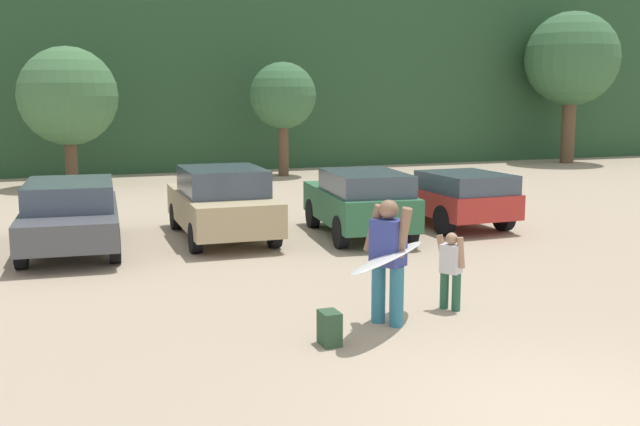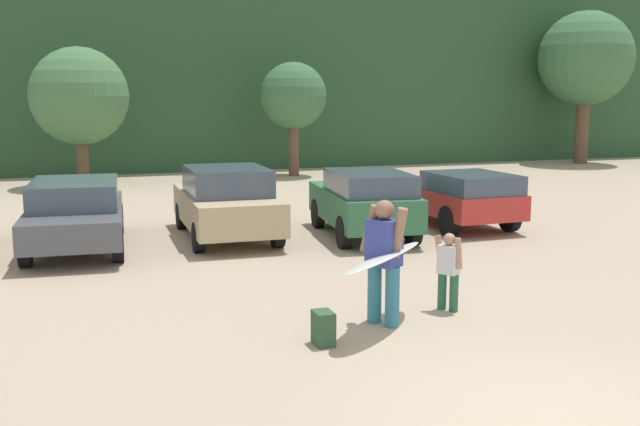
{
  "view_description": "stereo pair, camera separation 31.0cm",
  "coord_description": "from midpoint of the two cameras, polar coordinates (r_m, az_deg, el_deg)",
  "views": [
    {
      "loc": [
        -4.9,
        -5.96,
        3.27
      ],
      "look_at": [
        -0.47,
        6.05,
        1.21
      ],
      "focal_mm": 42.15,
      "sensor_mm": 36.0,
      "label": 1
    },
    {
      "loc": [
        -4.6,
        -6.06,
        3.27
      ],
      "look_at": [
        -0.47,
        6.05,
        1.21
      ],
      "focal_mm": 42.15,
      "sensor_mm": 36.0,
      "label": 2
    }
  ],
  "objects": [
    {
      "name": "ground_plane",
      "position": [
        8.33,
        18.46,
        -14.46
      ],
      "size": [
        120.0,
        120.0,
        0.0
      ],
      "primitive_type": "plane",
      "color": "tan"
    },
    {
      "name": "hillside_ridge",
      "position": [
        37.23,
        -11.71,
        10.35
      ],
      "size": [
        108.0,
        12.0,
        8.33
      ],
      "primitive_type": "cube",
      "color": "#284C2D",
      "rests_on": "ground_plane"
    },
    {
      "name": "tree_center_right",
      "position": [
        27.48,
        -17.5,
        8.44
      ],
      "size": [
        3.38,
        3.38,
        4.83
      ],
      "color": "brown",
      "rests_on": "ground_plane"
    },
    {
      "name": "tree_center_left",
      "position": [
        29.59,
        -1.73,
        8.83
      ],
      "size": [
        2.59,
        2.59,
        4.44
      ],
      "color": "brown",
      "rests_on": "ground_plane"
    },
    {
      "name": "tree_ridge_back",
      "position": [
        36.88,
        19.76,
        10.92
      ],
      "size": [
        4.27,
        4.27,
        6.92
      ],
      "color": "brown",
      "rests_on": "ground_plane"
    },
    {
      "name": "parked_car_dark_gray",
      "position": [
        16.55,
        -17.55,
        0.08
      ],
      "size": [
        2.22,
        4.82,
        1.44
      ],
      "rotation": [
        0.0,
        0.0,
        1.5
      ],
      "color": "#4C4F54",
      "rests_on": "ground_plane"
    },
    {
      "name": "parked_car_tan",
      "position": [
        17.03,
        -6.61,
        0.86
      ],
      "size": [
        1.98,
        4.36,
        1.62
      ],
      "rotation": [
        0.0,
        0.0,
        1.55
      ],
      "color": "tan",
      "rests_on": "ground_plane"
    },
    {
      "name": "parked_car_forest_green",
      "position": [
        17.08,
        3.9,
        0.93
      ],
      "size": [
        2.12,
        4.07,
        1.53
      ],
      "rotation": [
        0.0,
        0.0,
        1.46
      ],
      "color": "#2D6642",
      "rests_on": "ground_plane"
    },
    {
      "name": "parked_car_red",
      "position": [
        18.77,
        10.76,
        1.28
      ],
      "size": [
        1.93,
        4.08,
        1.38
      ],
      "rotation": [
        0.0,
        0.0,
        1.59
      ],
      "color": "#B72D28",
      "rests_on": "ground_plane"
    },
    {
      "name": "person_adult",
      "position": [
        10.6,
        5.71,
        -3.19
      ],
      "size": [
        0.53,
        0.75,
        1.79
      ],
      "rotation": [
        0.0,
        0.0,
        3.69
      ],
      "color": "teal",
      "rests_on": "ground_plane"
    },
    {
      "name": "person_child",
      "position": [
        11.5,
        10.5,
        -4.06
      ],
      "size": [
        0.34,
        0.47,
        1.19
      ],
      "rotation": [
        0.0,
        0.0,
        3.69
      ],
      "color": "#26593F",
      "rests_on": "ground_plane"
    },
    {
      "name": "surfboard_white",
      "position": [
        10.44,
        5.67,
        -3.38
      ],
      "size": [
        2.07,
        2.02,
        0.27
      ],
      "rotation": [
        0.0,
        0.0,
        3.9
      ],
      "color": "white"
    },
    {
      "name": "backpack_dropped",
      "position": [
        9.92,
        1.16,
        -8.74
      ],
      "size": [
        0.24,
        0.34,
        0.45
      ],
      "color": "#2D4C33",
      "rests_on": "ground_plane"
    }
  ]
}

